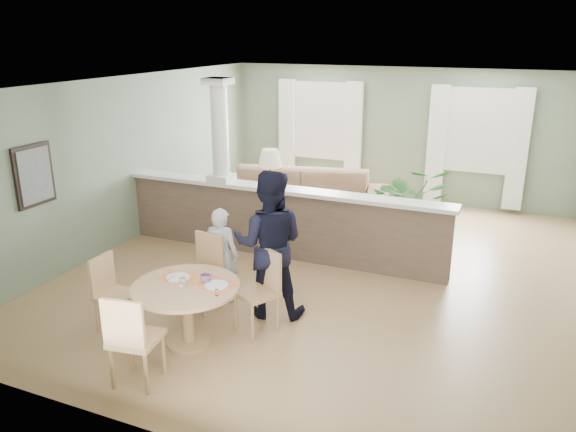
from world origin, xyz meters
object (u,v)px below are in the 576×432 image
at_px(child_person, 221,255).
at_px(man_person, 269,244).
at_px(houseplant, 407,207).
at_px(chair_near, 131,337).
at_px(chair_far_man, 262,286).
at_px(chair_far_boy, 205,268).
at_px(dining_table, 187,297).
at_px(sofa, 298,198).
at_px(chair_side, 111,290).

xyz_separation_m(child_person, man_person, (0.71, -0.07, 0.28)).
xyz_separation_m(houseplant, chair_near, (-1.68, -4.78, -0.15)).
xyz_separation_m(chair_far_man, man_person, (-0.07, 0.37, 0.38)).
relative_size(houseplant, chair_far_boy, 1.46).
bearing_deg(man_person, chair_far_boy, -4.51).
height_order(dining_table, chair_far_man, chair_far_man).
xyz_separation_m(dining_table, child_person, (-0.19, 1.09, 0.06)).
distance_m(dining_table, child_person, 1.11).
distance_m(sofa, chair_far_boy, 3.52).
xyz_separation_m(houseplant, child_person, (-1.80, -2.80, -0.07)).
xyz_separation_m(sofa, chair_side, (-0.54, -4.43, 0.03)).
height_order(sofa, dining_table, sofa).
height_order(sofa, chair_far_man, chair_far_man).
xyz_separation_m(sofa, man_person, (0.98, -3.34, 0.45)).
xyz_separation_m(dining_table, chair_far_man, (0.59, 0.66, -0.04)).
bearing_deg(chair_far_boy, dining_table, -64.10).
bearing_deg(houseplant, child_person, -122.80).
bearing_deg(chair_near, child_person, -95.09).
bearing_deg(dining_table, chair_far_boy, 109.09).
height_order(child_person, man_person, man_person).
bearing_deg(man_person, chair_near, 56.63).
relative_size(sofa, chair_side, 3.55).
height_order(houseplant, chair_far_boy, houseplant).
bearing_deg(chair_far_man, chair_far_boy, -162.45).
bearing_deg(child_person, dining_table, 91.81).
relative_size(chair_side, child_person, 0.72).
bearing_deg(man_person, houseplant, -127.22).
xyz_separation_m(sofa, chair_far_man, (1.05, -3.71, 0.06)).
distance_m(chair_far_boy, man_person, 0.92).
bearing_deg(dining_table, man_person, 62.78).
bearing_deg(chair_far_boy, child_person, 72.38).
bearing_deg(chair_side, dining_table, -86.53).
height_order(chair_far_man, chair_near, chair_near).
relative_size(sofa, chair_far_man, 3.35).
relative_size(dining_table, chair_far_boy, 1.24).
relative_size(child_person, man_person, 0.69).
distance_m(chair_side, child_person, 1.42).
height_order(chair_far_boy, child_person, child_person).
bearing_deg(dining_table, sofa, 95.99).
distance_m(chair_far_boy, child_person, 0.28).
bearing_deg(chair_far_man, houseplant, 102.28).
height_order(dining_table, chair_side, chair_side).
distance_m(houseplant, child_person, 3.33).
relative_size(houseplant, chair_side, 1.53).
bearing_deg(chair_far_man, chair_side, -126.03).
relative_size(houseplant, child_person, 1.10).
distance_m(houseplant, man_person, 3.07).
distance_m(sofa, houseplant, 2.14).
bearing_deg(man_person, dining_table, 46.40).
relative_size(houseplant, man_person, 0.76).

